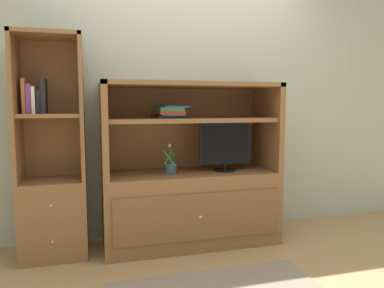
{
  "coord_description": "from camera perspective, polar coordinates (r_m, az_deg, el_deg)",
  "views": [
    {
      "loc": [
        -0.83,
        -2.63,
        1.22
      ],
      "look_at": [
        0.0,
        0.35,
        0.89
      ],
      "focal_mm": 33.77,
      "sensor_mm": 36.0,
      "label": 1
    }
  ],
  "objects": [
    {
      "name": "magazine_stack",
      "position": [
        3.1,
        -3.51,
        5.05
      ],
      "size": [
        0.3,
        0.33,
        0.1
      ],
      "color": "black",
      "rests_on": "media_console"
    },
    {
      "name": "painted_rear_wall",
      "position": [
        3.48,
        -1.79,
        9.07
      ],
      "size": [
        6.0,
        0.1,
        2.8
      ],
      "primitive_type": "cube",
      "color": "#ADB29E",
      "rests_on": "ground_plane"
    },
    {
      "name": "ground_plane",
      "position": [
        3.01,
        1.88,
        -17.76
      ],
      "size": [
        8.0,
        8.0,
        0.0
      ],
      "primitive_type": "plane",
      "color": "tan"
    },
    {
      "name": "tv_monitor",
      "position": [
        3.21,
        5.25,
        -0.34
      ],
      "size": [
        0.47,
        0.19,
        0.42
      ],
      "color": "black",
      "rests_on": "media_console"
    },
    {
      "name": "potted_plant",
      "position": [
        3.09,
        -3.39,
        -3.77
      ],
      "size": [
        0.11,
        0.12,
        0.27
      ],
      "color": "#384C56",
      "rests_on": "media_console"
    },
    {
      "name": "bookshelf_tall",
      "position": [
        3.12,
        -21.06,
        -6.27
      ],
      "size": [
        0.51,
        0.4,
        1.77
      ],
      "color": "brown",
      "rests_on": "ground_plane"
    },
    {
      "name": "media_console",
      "position": [
        3.23,
        -0.26,
        -7.35
      ],
      "size": [
        1.52,
        0.61,
        1.41
      ],
      "color": "brown",
      "rests_on": "ground_plane"
    },
    {
      "name": "upright_book_row",
      "position": [
        3.06,
        -23.51,
        6.62
      ],
      "size": [
        0.17,
        0.18,
        0.27
      ],
      "color": "#A56638",
      "rests_on": "bookshelf_tall"
    }
  ]
}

